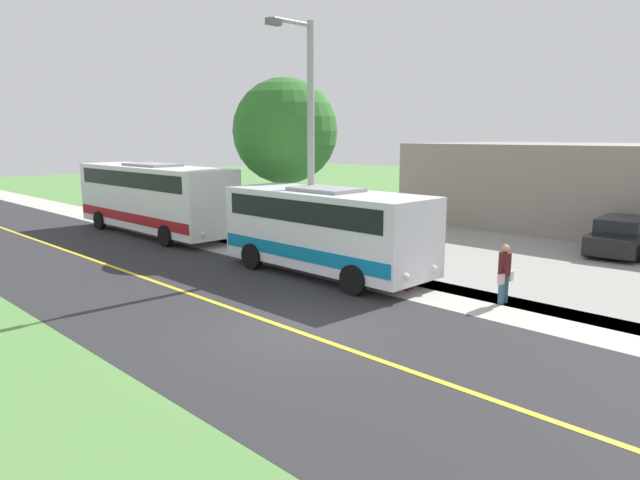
# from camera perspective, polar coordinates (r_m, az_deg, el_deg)

# --- Properties ---
(ground_plane) EXTENTS (120.00, 120.00, 0.00)m
(ground_plane) POSITION_cam_1_polar(r_m,az_deg,el_deg) (13.78, -2.53, -9.03)
(ground_plane) COLOR #548442
(road_surface) EXTENTS (8.00, 100.00, 0.01)m
(road_surface) POSITION_cam_1_polar(r_m,az_deg,el_deg) (13.77, -2.53, -9.02)
(road_surface) COLOR #28282B
(road_surface) RESTS_ON ground
(sidewalk) EXTENTS (2.40, 100.00, 0.01)m
(sidewalk) POSITION_cam_1_polar(r_m,az_deg,el_deg) (17.55, 10.10, -4.88)
(sidewalk) COLOR #B2ADA3
(sidewalk) RESTS_ON ground
(parking_lot_surface) EXTENTS (14.00, 36.00, 0.01)m
(parking_lot_surface) POSITION_cam_1_polar(r_m,az_deg,el_deg) (22.64, 27.01, -2.41)
(parking_lot_surface) COLOR gray
(parking_lot_surface) RESTS_ON ground
(road_centre_line) EXTENTS (0.16, 100.00, 0.00)m
(road_centre_line) POSITION_cam_1_polar(r_m,az_deg,el_deg) (13.77, -2.53, -9.00)
(road_centre_line) COLOR gold
(road_centre_line) RESTS_ON ground
(shuttle_bus_front) EXTENTS (2.77, 7.69, 2.90)m
(shuttle_bus_front) POSITION_cam_1_polar(r_m,az_deg,el_deg) (18.86, 0.58, 1.30)
(shuttle_bus_front) COLOR white
(shuttle_bus_front) RESTS_ON ground
(transit_bus_rear) EXTENTS (2.78, 10.17, 3.30)m
(transit_bus_rear) POSITION_cam_1_polar(r_m,az_deg,el_deg) (27.77, -16.24, 4.26)
(transit_bus_rear) COLOR white
(transit_bus_rear) RESTS_ON ground
(pedestrian_with_bags) EXTENTS (0.72, 0.34, 1.65)m
(pedestrian_with_bags) POSITION_cam_1_polar(r_m,az_deg,el_deg) (16.49, 17.90, -3.06)
(pedestrian_with_bags) COLOR #335972
(pedestrian_with_bags) RESTS_ON ground
(pedestrian_waiting) EXTENTS (0.72, 0.34, 1.71)m
(pedestrian_waiting) POSITION_cam_1_polar(r_m,az_deg,el_deg) (17.29, 8.83, -1.94)
(pedestrian_waiting) COLOR #4C1919
(pedestrian_waiting) RESTS_ON ground
(street_light_pole) EXTENTS (1.97, 0.24, 8.28)m
(street_light_pole) POSITION_cam_1_polar(r_m,az_deg,el_deg) (19.66, -1.17, 10.33)
(street_light_pole) COLOR #9E9EA3
(street_light_pole) RESTS_ON ground
(parked_car_near) EXTENTS (4.55, 2.34, 1.45)m
(parked_car_near) POSITION_cam_1_polar(r_m,az_deg,el_deg) (25.22, 27.86, 0.32)
(parked_car_near) COLOR black
(parked_car_near) RESTS_ON ground
(tree_curbside) EXTENTS (4.38, 4.38, 6.94)m
(tree_curbside) POSITION_cam_1_polar(r_m,az_deg,el_deg) (24.31, -3.50, 10.75)
(tree_curbside) COLOR brown
(tree_curbside) RESTS_ON ground
(commercial_building) EXTENTS (10.00, 19.37, 4.14)m
(commercial_building) POSITION_cam_1_polar(r_m,az_deg,el_deg) (31.67, 27.79, 4.68)
(commercial_building) COLOR gray
(commercial_building) RESTS_ON ground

